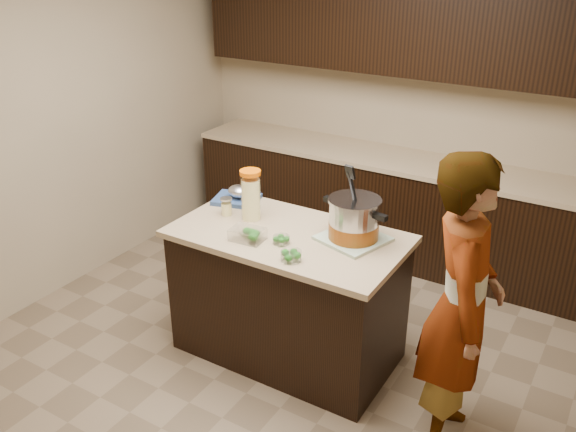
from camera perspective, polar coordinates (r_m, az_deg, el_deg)
name	(u,v)px	position (r m, az deg, el deg)	size (l,w,h in m)	color
ground_plane	(288,351)	(4.28, 0.00, -12.50)	(4.00, 4.00, 0.00)	brown
room_shell	(288,105)	(3.52, 0.00, 10.33)	(4.04, 4.04, 2.72)	tan
back_cabinets	(395,151)	(5.24, 9.99, 6.02)	(3.60, 0.63, 2.33)	black
island	(288,295)	(4.02, 0.00, -7.36)	(1.46, 0.81, 0.90)	black
dish_towel	(353,239)	(3.74, 6.10, -2.12)	(0.36, 0.36, 0.02)	#577E55
stock_pot	(354,221)	(3.69, 6.18, -0.49)	(0.45, 0.38, 0.46)	#B7B7BC
lemonade_pitcher	(251,197)	(3.95, -3.50, 1.80)	(0.14, 0.14, 0.33)	#F5E896
mason_jar	(226,207)	(4.06, -5.78, 0.86)	(0.09, 0.09, 0.13)	#F5E896
broccoli_tub_left	(281,240)	(3.67, -0.64, -2.27)	(0.13, 0.13, 0.05)	silver
broccoli_tub_right	(291,256)	(3.48, 0.29, -3.78)	(0.14, 0.14, 0.06)	silver
broccoli_tub_rect	(248,235)	(3.72, -3.80, -1.78)	(0.21, 0.16, 0.07)	silver
blue_tray	(238,196)	(4.26, -4.75, 1.85)	(0.36, 0.32, 0.12)	navy
person	(461,308)	(3.29, 15.86, -8.27)	(0.62, 0.41, 1.70)	gray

